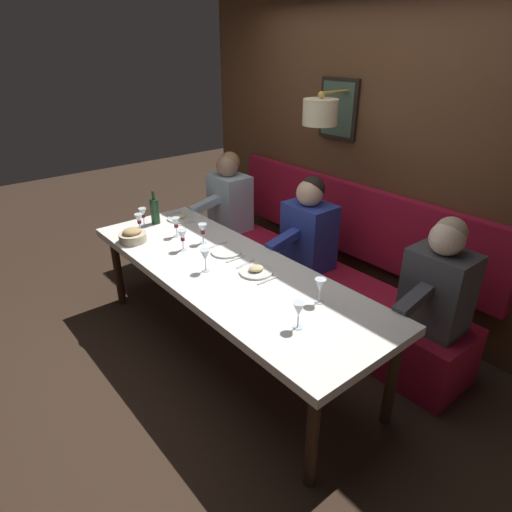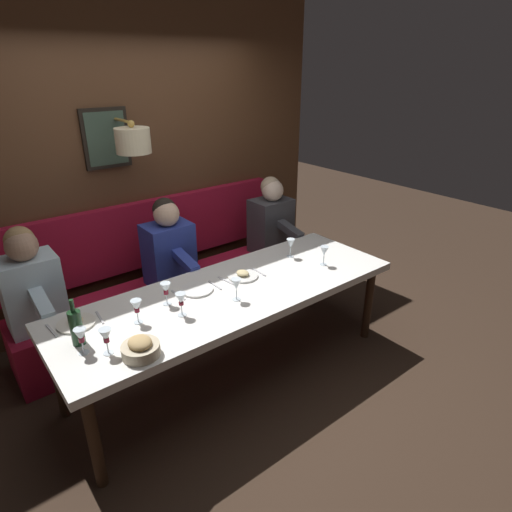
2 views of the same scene
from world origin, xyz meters
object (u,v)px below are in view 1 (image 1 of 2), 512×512
at_px(diner_nearest, 439,280).
at_px(bread_bowl, 133,236).
at_px(dining_table, 227,275).
at_px(wine_glass_6, 143,213).
at_px(wine_glass_2, 182,236).
at_px(wine_glass_4, 139,219).
at_px(diner_near, 309,227).
at_px(wine_bottle, 155,211).
at_px(wine_glass_1, 203,230).
at_px(wine_glass_7, 299,310).
at_px(wine_glass_0, 320,286).
at_px(wine_glass_5, 205,256).
at_px(diner_middle, 229,194).
at_px(wine_glass_3, 176,223).

relative_size(diner_nearest, bread_bowl, 3.60).
bearing_deg(dining_table, wine_glass_6, 94.53).
distance_m(wine_glass_2, bread_bowl, 0.46).
bearing_deg(wine_glass_4, diner_near, -42.01).
height_order(wine_bottle, bread_bowl, wine_bottle).
bearing_deg(wine_glass_6, bread_bowl, -131.78).
relative_size(wine_glass_1, wine_glass_2, 1.00).
bearing_deg(wine_glass_7, diner_nearest, -15.75).
bearing_deg(wine_glass_7, wine_glass_2, 88.26).
height_order(wine_glass_4, wine_glass_7, same).
distance_m(wine_glass_0, wine_glass_5, 0.86).
xyz_separation_m(diner_nearest, diner_middle, (0.00, 2.29, 0.00)).
bearing_deg(wine_bottle, diner_near, -50.82).
relative_size(diner_near, wine_glass_0, 4.82).
bearing_deg(wine_bottle, diner_middle, 4.17).
height_order(wine_glass_2, wine_glass_7, same).
distance_m(wine_glass_1, wine_glass_2, 0.19).
xyz_separation_m(wine_glass_0, bread_bowl, (-0.48, 1.60, -0.07)).
bearing_deg(wine_glass_6, diner_middle, 3.11).
xyz_separation_m(dining_table, bread_bowl, (-0.31, 0.86, 0.11)).
relative_size(diner_nearest, wine_glass_1, 4.82).
relative_size(wine_glass_6, wine_glass_7, 1.00).
xyz_separation_m(diner_middle, wine_glass_4, (-1.06, -0.16, 0.04)).
bearing_deg(diner_middle, wine_glass_3, -153.26).
height_order(wine_glass_1, wine_glass_3, same).
bearing_deg(dining_table, wine_glass_3, 88.68).
height_order(diner_near, diner_middle, same).
bearing_deg(wine_glass_2, diner_nearest, -58.86).
relative_size(wine_glass_4, wine_glass_7, 1.00).
relative_size(diner_near, wine_glass_5, 4.82).
xyz_separation_m(diner_nearest, diner_near, (0.00, 1.18, 0.00)).
bearing_deg(wine_glass_1, wine_glass_4, 118.73).
distance_m(diner_near, wine_glass_6, 1.44).
xyz_separation_m(wine_glass_7, bread_bowl, (-0.19, 1.71, -0.07)).
bearing_deg(wine_glass_1, wine_glass_7, -99.96).
height_order(wine_glass_0, bread_bowl, wine_glass_0).
bearing_deg(diner_nearest, dining_table, 128.01).
bearing_deg(wine_glass_5, wine_glass_4, 92.32).
bearing_deg(wine_glass_2, dining_table, -80.14).
distance_m(diner_middle, wine_glass_4, 1.07).
relative_size(wine_glass_0, bread_bowl, 0.75).
distance_m(diner_near, wine_glass_0, 1.06).
height_order(diner_near, wine_glass_2, diner_near).
relative_size(wine_glass_5, wine_glass_7, 1.00).
relative_size(dining_table, wine_glass_0, 15.98).
relative_size(wine_glass_0, wine_glass_4, 1.00).
bearing_deg(diner_nearest, wine_glass_7, 164.25).
height_order(wine_glass_6, bread_bowl, wine_glass_6).
xyz_separation_m(wine_glass_2, wine_glass_4, (-0.10, 0.54, -0.00)).
bearing_deg(wine_glass_6, wine_glass_5, -92.86).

